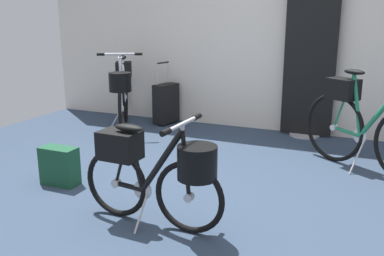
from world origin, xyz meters
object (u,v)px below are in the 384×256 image
display_bike_right (364,123)px  backpack_on_floor (60,166)px  folding_bike_foreground (157,169)px  rolling_suitcase (166,103)px  floor_banner_stand (309,65)px  display_bike_left (123,91)px

display_bike_right → backpack_on_floor: display_bike_right is taller
folding_bike_foreground → rolling_suitcase: size_ratio=1.31×
folding_bike_foreground → rolling_suitcase: 2.91m
floor_banner_stand → display_bike_left: size_ratio=1.46×
floor_banner_stand → rolling_suitcase: bearing=-176.2°
display_bike_left → rolling_suitcase: display_bike_left is taller
floor_banner_stand → backpack_on_floor: floor_banner_stand is taller
display_bike_left → backpack_on_floor: size_ratio=3.89×
display_bike_left → floor_banner_stand: bearing=15.2°
floor_banner_stand → display_bike_right: size_ratio=1.50×
display_bike_left → backpack_on_floor: display_bike_left is taller
display_bike_left → display_bike_right: 2.89m
floor_banner_stand → rolling_suitcase: 1.92m
floor_banner_stand → folding_bike_foreground: floor_banner_stand is taller
floor_banner_stand → backpack_on_floor: (-1.70, -2.41, -0.69)m
display_bike_left → rolling_suitcase: 0.64m
display_bike_left → backpack_on_floor: (0.50, -1.81, -0.34)m
folding_bike_foreground → display_bike_left: bearing=127.0°
floor_banner_stand → display_bike_left: 2.31m
display_bike_right → rolling_suitcase: (-2.49, 0.89, -0.17)m
display_bike_left → display_bike_right: (2.86, -0.41, -0.04)m
rolling_suitcase → backpack_on_floor: 2.30m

